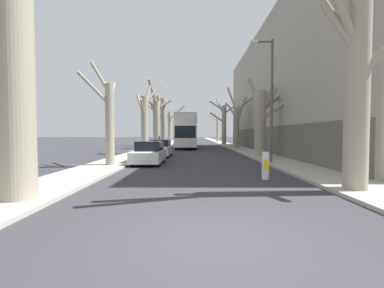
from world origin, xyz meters
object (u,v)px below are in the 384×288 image
street_tree_right_1 (262,119)px  parked_car_1 (160,148)px  street_tree_left_4 (163,120)px  street_tree_left_0 (11,48)px  parked_car_0 (149,153)px  double_decker_bus (187,130)px  street_tree_left_2 (145,120)px  street_tree_right_2 (237,122)px  street_tree_right_3 (224,122)px  street_tree_left_1 (109,119)px  street_tree_right_0 (355,77)px  traffic_bollard (265,166)px  lamp_post (270,95)px  street_tree_right_4 (217,129)px  street_tree_left_5 (170,125)px

street_tree_right_1 → parked_car_1: bearing=173.6°
street_tree_left_4 → street_tree_right_1: (10.21, -19.54, -1.04)m
street_tree_left_0 → parked_car_0: 9.99m
street_tree_right_1 → double_decker_bus: (-6.34, 13.60, -0.62)m
street_tree_left_0 → street_tree_left_2: (0.28, 17.02, -0.96)m
street_tree_right_2 → parked_car_1: 13.29m
parked_car_1 → street_tree_right_3: bearing=70.4°
street_tree_left_1 → street_tree_right_3: size_ratio=0.74×
street_tree_right_0 → traffic_bollard: (-2.06, 2.44, -3.06)m
street_tree_right_0 → double_decker_bus: size_ratio=0.73×
street_tree_right_3 → lamp_post: street_tree_right_3 is taller
street_tree_right_1 → street_tree_right_4: 35.48m
street_tree_right_1 → parked_car_1: size_ratio=1.46×
street_tree_right_1 → street_tree_right_4: size_ratio=1.03×
street_tree_left_4 → street_tree_left_2: bearing=-89.0°
street_tree_right_4 → parked_car_1: (-7.88, -34.55, -2.28)m
street_tree_left_5 → street_tree_right_4: street_tree_left_5 is taller
street_tree_left_5 → traffic_bollard: bearing=-79.0°
street_tree_left_5 → street_tree_right_2: bearing=-59.9°
street_tree_left_4 → street_tree_right_3: bearing=18.6°
street_tree_right_3 → lamp_post: (-0.41, -27.55, 0.38)m
traffic_bollard → street_tree_right_1: bearing=76.0°
street_tree_left_0 → street_tree_left_5: street_tree_left_0 is taller
street_tree_left_5 → lamp_post: bearing=-74.5°
street_tree_left_2 → traffic_bollard: size_ratio=6.35×
street_tree_left_4 → lamp_post: bearing=-68.7°
street_tree_right_2 → traffic_bollard: bearing=-96.4°
street_tree_left_1 → street_tree_right_3: street_tree_right_3 is taller
street_tree_right_1 → double_decker_bus: street_tree_right_1 is taller
parked_car_1 → street_tree_right_2: bearing=51.7°
street_tree_left_0 → street_tree_left_4: 33.12m
street_tree_right_0 → lamp_post: (-0.36, 7.66, 0.62)m
street_tree_left_1 → street_tree_right_2: street_tree_right_2 is taller
street_tree_left_0 → street_tree_right_0: (9.81, 1.22, -0.49)m
street_tree_left_4 → traffic_bollard: size_ratio=7.08×
street_tree_left_0 → double_decker_bus: bearing=81.9°
street_tree_left_0 → street_tree_left_5: size_ratio=1.23×
street_tree_left_2 → street_tree_right_2: (9.83, 7.71, 0.11)m
street_tree_left_2 → double_decker_bus: street_tree_left_2 is taller
street_tree_right_0 → parked_car_1: size_ratio=1.94×
street_tree_left_0 → street_tree_right_0: street_tree_left_0 is taller
street_tree_left_4 → street_tree_right_4: bearing=58.1°
street_tree_right_0 → street_tree_right_4: street_tree_right_0 is taller
street_tree_left_0 → double_decker_bus: (3.88, 27.19, -1.68)m
street_tree_right_0 → parked_car_0: 11.49m
street_tree_right_2 → street_tree_right_3: size_ratio=0.98×
street_tree_left_5 → parked_car_0: size_ratio=1.81×
street_tree_left_0 → street_tree_right_3: bearing=74.9°
street_tree_right_3 → street_tree_right_1: bearing=-89.1°
street_tree_left_4 → street_tree_right_2: bearing=-39.7°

